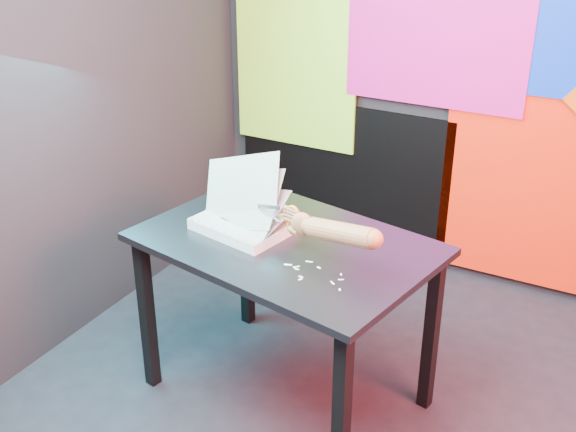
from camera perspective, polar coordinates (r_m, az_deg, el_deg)
The scene contains 7 objects.
room at distance 2.37m, azimuth 6.58°, elevation 8.05°, with size 3.01×3.01×2.71m.
backdrop at distance 3.81m, azimuth 15.70°, elevation 7.88°, with size 2.88×0.05×2.08m.
work_table at distance 2.87m, azimuth -0.16°, elevation -3.68°, with size 1.25×0.94×0.75m.
printout_stack at distance 2.90m, azimuth -3.59°, elevation -0.53°, with size 0.44×0.33×0.35m.
scissors at distance 2.69m, azimuth 0.16°, elevation -0.26°, with size 0.21×0.06×0.12m.
hand_forearm at distance 2.55m, azimuth 3.68°, elevation -1.22°, with size 0.43×0.15×0.14m.
paper_clippings at distance 2.61m, azimuth 1.72°, elevation -4.43°, with size 0.26×0.14×0.00m.
Camera 1 is at (0.84, -2.10, 2.06)m, focal length 45.00 mm.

